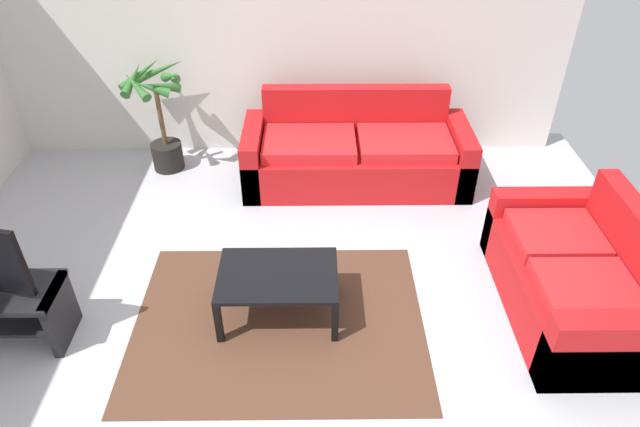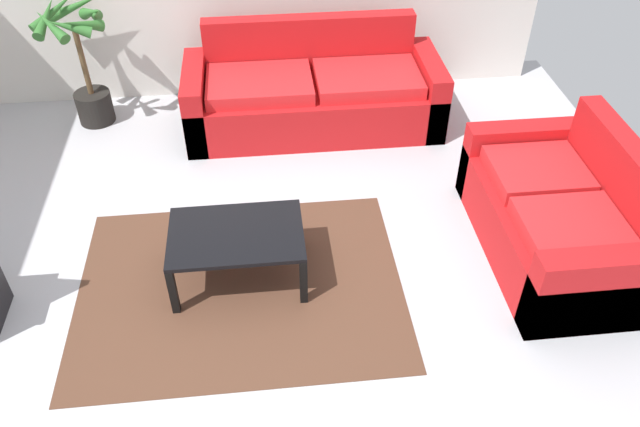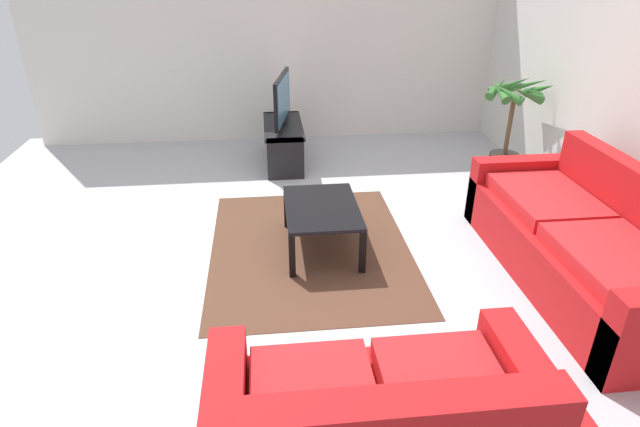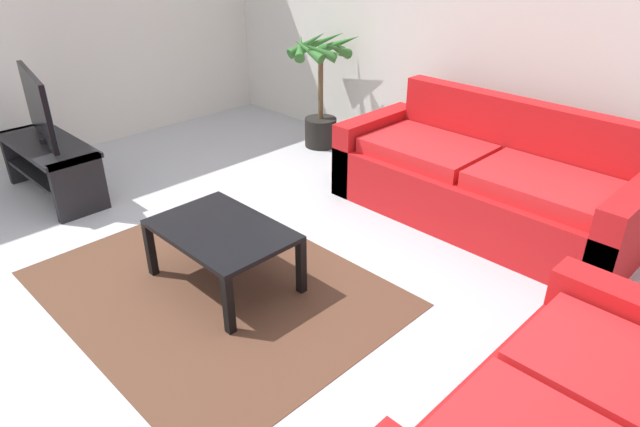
# 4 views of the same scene
# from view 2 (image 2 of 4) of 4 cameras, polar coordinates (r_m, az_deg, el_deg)

# --- Properties ---
(ground_plane) EXTENTS (6.60, 6.60, 0.00)m
(ground_plane) POSITION_cam_2_polar(r_m,az_deg,el_deg) (4.22, -7.61, -9.11)
(ground_plane) COLOR #B2B2B7
(couch_main) EXTENTS (2.28, 0.90, 0.90)m
(couch_main) POSITION_cam_2_polar(r_m,az_deg,el_deg) (5.83, -0.63, 10.70)
(couch_main) COLOR red
(couch_main) RESTS_ON ground
(couch_loveseat) EXTENTS (0.90, 1.59, 0.90)m
(couch_loveseat) POSITION_cam_2_polar(r_m,az_deg,el_deg) (4.72, 20.77, -0.39)
(couch_loveseat) COLOR red
(couch_loveseat) RESTS_ON ground
(coffee_table) EXTENTS (0.89, 0.61, 0.40)m
(coffee_table) POSITION_cam_2_polar(r_m,az_deg,el_deg) (4.22, -7.57, -2.27)
(coffee_table) COLOR black
(coffee_table) RESTS_ON ground
(area_rug) EXTENTS (2.20, 1.70, 0.01)m
(area_rug) POSITION_cam_2_polar(r_m,az_deg,el_deg) (4.39, -7.18, -6.49)
(area_rug) COLOR #513323
(area_rug) RESTS_ON ground
(potted_palm) EXTENTS (0.69, 0.70, 1.15)m
(potted_palm) POSITION_cam_2_polar(r_m,az_deg,el_deg) (6.12, -20.68, 12.70)
(potted_palm) COLOR black
(potted_palm) RESTS_ON ground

